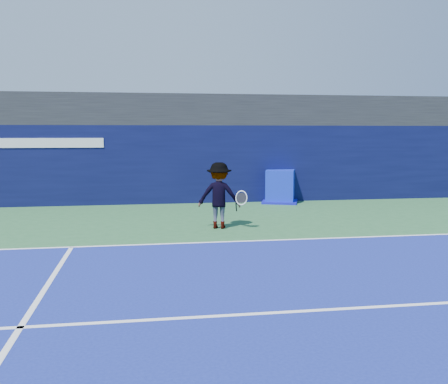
{
  "coord_description": "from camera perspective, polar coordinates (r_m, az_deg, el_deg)",
  "views": [
    {
      "loc": [
        -3.22,
        -9.09,
        2.73
      ],
      "look_at": [
        -0.97,
        5.2,
        1.0
      ],
      "focal_mm": 40.0,
      "sensor_mm": 36.0,
      "label": 1
    }
  ],
  "objects": [
    {
      "name": "ground",
      "position": [
        10.02,
        10.27,
        -9.11
      ],
      "size": [
        80.0,
        80.0,
        0.0
      ],
      "primitive_type": "plane",
      "color": "#2A5D33",
      "rests_on": "ground"
    },
    {
      "name": "baseline",
      "position": [
        12.8,
        5.85,
        -5.49
      ],
      "size": [
        24.0,
        0.1,
        0.01
      ],
      "primitive_type": "cube",
      "color": "white",
      "rests_on": "ground"
    },
    {
      "name": "service_line",
      "position": [
        8.25,
        14.95,
        -12.69
      ],
      "size": [
        24.0,
        0.1,
        0.01
      ],
      "primitive_type": "cube",
      "color": "white",
      "rests_on": "ground"
    },
    {
      "name": "stadium_band",
      "position": [
        20.85,
        -0.06,
        9.21
      ],
      "size": [
        36.0,
        3.0,
        1.2
      ],
      "primitive_type": "cube",
      "color": "black",
      "rests_on": "back_wall_assembly"
    },
    {
      "name": "back_wall_assembly",
      "position": [
        19.89,
        0.37,
        3.28
      ],
      "size": [
        36.0,
        1.03,
        3.0
      ],
      "color": "#090C35",
      "rests_on": "ground"
    },
    {
      "name": "equipment_cart",
      "position": [
        19.62,
        6.43,
        0.49
      ],
      "size": [
        1.69,
        1.69,
        1.28
      ],
      "color": "#0D1FBE",
      "rests_on": "ground"
    },
    {
      "name": "tennis_player",
      "position": [
        14.22,
        -0.55,
        -0.39
      ],
      "size": [
        1.44,
        0.98,
        1.89
      ],
      "color": "silver",
      "rests_on": "ground"
    },
    {
      "name": "tennis_ball",
      "position": [
        14.86,
        0.15,
        0.58
      ],
      "size": [
        0.06,
        0.06,
        0.06
      ],
      "color": "#B6D117",
      "rests_on": "ground"
    }
  ]
}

